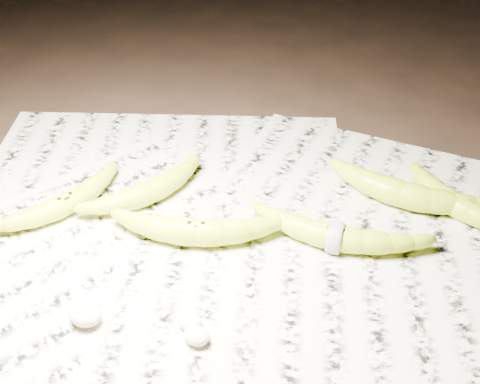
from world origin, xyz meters
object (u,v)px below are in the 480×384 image
(banana_upper_a, at_px, (404,192))
(banana_upper_b, at_px, (453,201))
(banana_taped, at_px, (336,235))
(banana_left_b, at_px, (150,190))
(banana_left_a, at_px, (65,202))
(banana_center, at_px, (197,230))

(banana_upper_a, distance_m, banana_upper_b, 0.07)
(banana_taped, height_order, banana_upper_b, banana_taped)
(banana_left_b, bearing_deg, banana_upper_a, -40.07)
(banana_left_a, xyz_separation_m, banana_center, (0.20, 0.01, 0.00))
(banana_left_b, distance_m, banana_upper_b, 0.42)
(banana_left_a, relative_size, banana_left_b, 1.05)
(banana_center, height_order, banana_upper_b, banana_center)
(banana_center, relative_size, banana_upper_b, 1.24)
(banana_taped, relative_size, banana_upper_b, 1.27)
(banana_center, bearing_deg, banana_upper_a, 19.54)
(banana_left_a, height_order, banana_upper_a, banana_upper_a)
(banana_left_a, bearing_deg, banana_upper_a, -42.55)
(banana_left_b, distance_m, banana_taped, 0.27)
(banana_taped, bearing_deg, banana_upper_a, 58.65)
(banana_left_b, xyz_separation_m, banana_upper_a, (0.34, 0.12, 0.00))
(banana_upper_b, bearing_deg, banana_center, -115.91)
(banana_center, distance_m, banana_upper_b, 0.36)
(banana_left_a, distance_m, banana_taped, 0.37)
(banana_left_a, xyz_separation_m, banana_upper_a, (0.43, 0.18, 0.00))
(banana_left_b, xyz_separation_m, banana_center, (0.10, -0.06, 0.00))
(banana_left_a, bearing_deg, banana_center, -63.70)
(banana_left_b, relative_size, banana_upper_a, 0.86)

